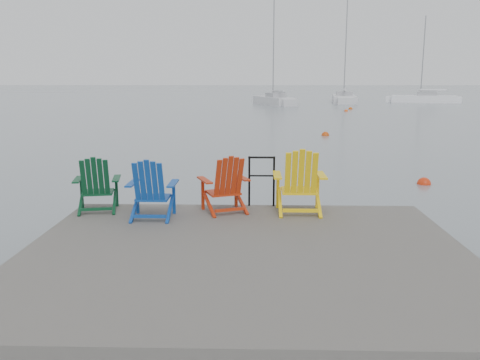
{
  "coord_description": "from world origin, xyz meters",
  "views": [
    {
      "loc": [
        0.1,
        -6.44,
        2.76
      ],
      "look_at": [
        -0.15,
        3.05,
        0.85
      ],
      "focal_mm": 38.0,
      "sensor_mm": 36.0,
      "label": 1
    }
  ],
  "objects_px": {
    "buoy_d": "(351,109)",
    "chair_blue": "(151,189)",
    "chair_green": "(97,184)",
    "handrail": "(262,176)",
    "chair_red": "(225,184)",
    "sailboat_far": "(424,99)",
    "buoy_c": "(346,111)",
    "buoy_b": "(325,135)",
    "buoy_a": "(424,184)",
    "sailboat_mid": "(344,99)",
    "sailboat_near": "(274,101)",
    "chair_yellow": "(300,181)"
  },
  "relations": [
    {
      "from": "handrail",
      "to": "sailboat_far",
      "type": "relative_size",
      "value": 0.09
    },
    {
      "from": "sailboat_mid",
      "to": "buoy_b",
      "type": "relative_size",
      "value": 34.49
    },
    {
      "from": "chair_green",
      "to": "buoy_c",
      "type": "relative_size",
      "value": 2.95
    },
    {
      "from": "sailboat_far",
      "to": "chair_red",
      "type": "bearing_deg",
      "value": 173.58
    },
    {
      "from": "sailboat_mid",
      "to": "sailboat_far",
      "type": "bearing_deg",
      "value": 3.33
    },
    {
      "from": "chair_blue",
      "to": "buoy_c",
      "type": "distance_m",
      "value": 36.77
    },
    {
      "from": "buoy_d",
      "to": "chair_blue",
      "type": "bearing_deg",
      "value": -105.13
    },
    {
      "from": "handrail",
      "to": "chair_red",
      "type": "xyz_separation_m",
      "value": [
        -0.62,
        -0.47,
        -0.05
      ]
    },
    {
      "from": "sailboat_near",
      "to": "sailboat_far",
      "type": "height_order",
      "value": "sailboat_near"
    },
    {
      "from": "buoy_c",
      "to": "chair_blue",
      "type": "bearing_deg",
      "value": -104.96
    },
    {
      "from": "chair_blue",
      "to": "sailboat_near",
      "type": "distance_m",
      "value": 46.81
    },
    {
      "from": "chair_blue",
      "to": "sailboat_far",
      "type": "relative_size",
      "value": 0.1
    },
    {
      "from": "chair_yellow",
      "to": "buoy_c",
      "type": "xyz_separation_m",
      "value": [
        7.05,
        35.1,
        -1.06
      ]
    },
    {
      "from": "buoy_a",
      "to": "buoy_d",
      "type": "relative_size",
      "value": 0.96
    },
    {
      "from": "buoy_c",
      "to": "buoy_b",
      "type": "bearing_deg",
      "value": -103.06
    },
    {
      "from": "buoy_b",
      "to": "buoy_d",
      "type": "height_order",
      "value": "buoy_b"
    },
    {
      "from": "chair_red",
      "to": "sailboat_far",
      "type": "relative_size",
      "value": 0.1
    },
    {
      "from": "buoy_c",
      "to": "sailboat_far",
      "type": "bearing_deg",
      "value": 53.63
    },
    {
      "from": "chair_green",
      "to": "buoy_b",
      "type": "distance_m",
      "value": 17.62
    },
    {
      "from": "handrail",
      "to": "buoy_c",
      "type": "relative_size",
      "value": 2.77
    },
    {
      "from": "chair_green",
      "to": "chair_blue",
      "type": "xyz_separation_m",
      "value": [
        1.03,
        -0.43,
        0.02
      ]
    },
    {
      "from": "chair_blue",
      "to": "sailboat_mid",
      "type": "bearing_deg",
      "value": 76.96
    },
    {
      "from": "sailboat_far",
      "to": "chair_blue",
      "type": "bearing_deg",
      "value": 172.61
    },
    {
      "from": "buoy_b",
      "to": "buoy_d",
      "type": "xyz_separation_m",
      "value": [
        5.23,
        21.56,
        0.0
      ]
    },
    {
      "from": "chair_yellow",
      "to": "buoy_c",
      "type": "height_order",
      "value": "chair_yellow"
    },
    {
      "from": "buoy_d",
      "to": "chair_green",
      "type": "bearing_deg",
      "value": -106.73
    },
    {
      "from": "buoy_a",
      "to": "buoy_c",
      "type": "height_order",
      "value": "buoy_a"
    },
    {
      "from": "buoy_b",
      "to": "chair_green",
      "type": "bearing_deg",
      "value": -110.61
    },
    {
      "from": "sailboat_near",
      "to": "buoy_b",
      "type": "height_order",
      "value": "sailboat_near"
    },
    {
      "from": "chair_green",
      "to": "buoy_b",
      "type": "height_order",
      "value": "chair_green"
    },
    {
      "from": "handrail",
      "to": "chair_green",
      "type": "relative_size",
      "value": 0.94
    },
    {
      "from": "sailboat_far",
      "to": "chair_green",
      "type": "bearing_deg",
      "value": 171.47
    },
    {
      "from": "sailboat_far",
      "to": "buoy_a",
      "type": "relative_size",
      "value": 27.28
    },
    {
      "from": "buoy_b",
      "to": "chair_blue",
      "type": "bearing_deg",
      "value": -107.0
    },
    {
      "from": "chair_green",
      "to": "sailboat_mid",
      "type": "relative_size",
      "value": 0.07
    },
    {
      "from": "chair_yellow",
      "to": "buoy_b",
      "type": "bearing_deg",
      "value": 80.59
    },
    {
      "from": "chair_red",
      "to": "sailboat_mid",
      "type": "distance_m",
      "value": 52.65
    },
    {
      "from": "chair_blue",
      "to": "buoy_c",
      "type": "xyz_separation_m",
      "value": [
        9.49,
        35.51,
        -1.0
      ]
    },
    {
      "from": "chair_green",
      "to": "buoy_a",
      "type": "height_order",
      "value": "chair_green"
    },
    {
      "from": "chair_blue",
      "to": "sailboat_near",
      "type": "bearing_deg",
      "value": 85.4
    },
    {
      "from": "chair_red",
      "to": "chair_green",
      "type": "bearing_deg",
      "value": 158.22
    },
    {
      "from": "chair_blue",
      "to": "buoy_c",
      "type": "relative_size",
      "value": 3.04
    },
    {
      "from": "chair_blue",
      "to": "chair_yellow",
      "type": "distance_m",
      "value": 2.47
    },
    {
      "from": "buoy_a",
      "to": "buoy_b",
      "type": "height_order",
      "value": "buoy_b"
    },
    {
      "from": "chair_green",
      "to": "buoy_a",
      "type": "distance_m",
      "value": 8.75
    },
    {
      "from": "buoy_a",
      "to": "buoy_d",
      "type": "xyz_separation_m",
      "value": [
        4.22,
        33.15,
        0.0
      ]
    },
    {
      "from": "chair_yellow",
      "to": "buoy_b",
      "type": "xyz_separation_m",
      "value": [
        2.73,
        16.49,
        -1.06
      ]
    },
    {
      "from": "handrail",
      "to": "buoy_c",
      "type": "height_order",
      "value": "handrail"
    },
    {
      "from": "sailboat_near",
      "to": "sailboat_mid",
      "type": "bearing_deg",
      "value": 14.25
    },
    {
      "from": "chair_green",
      "to": "chair_blue",
      "type": "bearing_deg",
      "value": -33.48
    }
  ]
}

